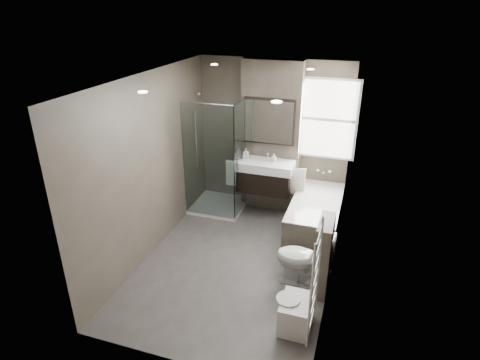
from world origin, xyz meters
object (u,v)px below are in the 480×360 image
at_px(vanity, 265,176).
at_px(bidet, 295,313).
at_px(toilet, 304,259).
at_px(bathtub, 315,215).

distance_m(vanity, bidet, 2.72).
bearing_deg(toilet, bidet, 3.69).
distance_m(toilet, bidet, 0.84).
xyz_separation_m(bathtub, toilet, (0.05, -1.32, 0.06)).
distance_m(bathtub, bidet, 2.14).
bearing_deg(vanity, toilet, -59.40).
bearing_deg(bidet, toilet, 93.12).
height_order(toilet, bidet, toilet).
relative_size(vanity, toilet, 1.27).
bearing_deg(bidet, vanity, 112.41).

